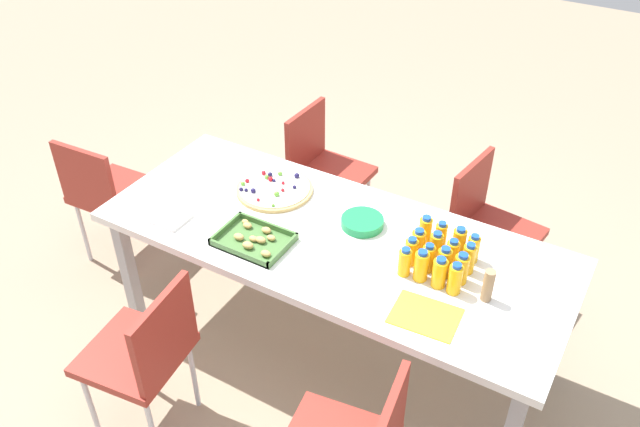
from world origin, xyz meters
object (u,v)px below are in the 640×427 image
object	(u,v)px
juice_bottle_10	(428,258)
plate_stack	(362,222)
juice_bottle_1	(459,243)
juice_bottle_5	(452,253)
juice_bottle_9	(444,263)
juice_bottle_8	(461,269)
juice_bottle_11	(411,252)
chair_far_right	(146,350)
juice_bottle_13	(439,273)
juice_bottle_15	(405,262)
juice_bottle_7	(418,243)
cardboard_tube	(488,286)
snack_tray	(254,240)
paper_folder	(425,316)
fruit_pizza	(274,189)
party_table	(332,246)
juice_bottle_6	(436,247)
chair_near_left	(487,223)
chair_end	(106,190)
napkin_stack	(172,218)
juice_bottle_2	(441,237)
juice_bottle_14	(421,266)
chair_near_right	(322,165)
juice_bottle_12	(455,279)
juice_bottle_4	(469,259)
juice_bottle_0	(473,249)

from	to	relation	value
juice_bottle_10	plate_stack	xyz separation A→B (m)	(0.38, -0.13, -0.04)
juice_bottle_1	juice_bottle_5	xyz separation A→B (m)	(0.00, 0.07, -0.01)
juice_bottle_9	juice_bottle_10	distance (m)	0.07
juice_bottle_5	juice_bottle_9	size ratio (longest dim) A/B	0.90
juice_bottle_8	juice_bottle_11	size ratio (longest dim) A/B	1.10
chair_far_right	juice_bottle_1	distance (m)	1.39
juice_bottle_13	juice_bottle_15	distance (m)	0.15
juice_bottle_7	cardboard_tube	bearing A→B (deg)	161.17
juice_bottle_15	snack_tray	world-z (taller)	juice_bottle_15
paper_folder	fruit_pizza	bearing A→B (deg)	-23.15
party_table	juice_bottle_6	distance (m)	0.48
chair_near_left	fruit_pizza	xyz separation A→B (m)	(0.92, 0.59, 0.25)
juice_bottle_8	juice_bottle_5	bearing A→B (deg)	-50.01
juice_bottle_9	chair_near_left	bearing A→B (deg)	-88.02
chair_end	napkin_stack	distance (m)	0.80
juice_bottle_2	juice_bottle_14	xyz separation A→B (m)	(-0.00, 0.22, 0.00)
juice_bottle_13	fruit_pizza	world-z (taller)	juice_bottle_13
juice_bottle_6	napkin_stack	bearing A→B (deg)	17.18
chair_near_left	juice_bottle_15	distance (m)	0.88
chair_near_left	paper_folder	distance (m)	1.04
chair_near_left	napkin_stack	xyz separation A→B (m)	(1.20, 1.03, 0.24)
paper_folder	juice_bottle_8	bearing A→B (deg)	-99.43
juice_bottle_7	juice_bottle_10	size ratio (longest dim) A/B	0.98
chair_near_right	juice_bottle_7	world-z (taller)	juice_bottle_7
chair_near_left	plate_stack	distance (m)	0.79
juice_bottle_12	juice_bottle_15	xyz separation A→B (m)	(0.22, 0.00, -0.01)
juice_bottle_11	juice_bottle_12	xyz separation A→B (m)	(-0.22, 0.08, 0.01)
fruit_pizza	paper_folder	distance (m)	1.07
juice_bottle_13	napkin_stack	world-z (taller)	juice_bottle_13
chair_end	juice_bottle_12	world-z (taller)	juice_bottle_12
chair_far_right	juice_bottle_1	size ratio (longest dim) A/B	5.57
juice_bottle_13	plate_stack	xyz separation A→B (m)	(0.45, -0.20, -0.05)
paper_folder	juice_bottle_4	bearing A→B (deg)	-98.06
juice_bottle_11	napkin_stack	xyz separation A→B (m)	(1.08, 0.28, -0.05)
juice_bottle_9	juice_bottle_10	bearing A→B (deg)	-3.12
juice_bottle_13	juice_bottle_5	bearing A→B (deg)	-89.18
chair_near_right	juice_bottle_1	bearing A→B (deg)	60.24
juice_bottle_0	napkin_stack	distance (m)	1.37
chair_near_left	juice_bottle_2	xyz separation A→B (m)	(0.05, 0.60, 0.30)
juice_bottle_4	fruit_pizza	bearing A→B (deg)	-4.82
juice_bottle_10	plate_stack	world-z (taller)	juice_bottle_10
fruit_pizza	juice_bottle_2	bearing A→B (deg)	179.50
juice_bottle_6	juice_bottle_7	world-z (taller)	juice_bottle_6
chair_near_right	plate_stack	world-z (taller)	chair_near_right
chair_near_right	juice_bottle_2	size ratio (longest dim) A/B	5.72
juice_bottle_4	juice_bottle_12	distance (m)	0.15
snack_tray	plate_stack	size ratio (longest dim) A/B	1.65
juice_bottle_0	juice_bottle_5	world-z (taller)	juice_bottle_0
juice_bottle_10	juice_bottle_6	bearing A→B (deg)	-89.96
juice_bottle_8	juice_bottle_7	bearing A→B (deg)	-18.38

